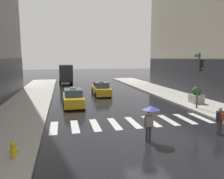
% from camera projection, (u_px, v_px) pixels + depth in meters
% --- Properties ---
extents(ground_plane, '(160.00, 160.00, 0.00)m').
position_uv_depth(ground_plane, '(150.00, 137.00, 12.31)').
color(ground_plane, black).
extents(crosswalk_markings, '(11.30, 2.80, 0.01)m').
position_uv_depth(crosswalk_markings, '(133.00, 122.00, 15.21)').
color(crosswalk_markings, silver).
rests_on(crosswalk_markings, ground).
extents(traffic_light_pole, '(0.44, 0.84, 4.80)m').
position_uv_depth(traffic_light_pole, '(200.00, 73.00, 18.50)').
color(traffic_light_pole, '#47474C').
rests_on(traffic_light_pole, curb_right).
extents(taxi_lead, '(1.95, 4.55, 1.80)m').
position_uv_depth(taxi_lead, '(73.00, 98.00, 20.47)').
color(taxi_lead, gold).
rests_on(taxi_lead, ground).
extents(taxi_second, '(1.94, 4.55, 1.80)m').
position_uv_depth(taxi_second, '(101.00, 89.00, 26.34)').
color(taxi_second, gold).
rests_on(taxi_second, ground).
extents(box_truck, '(2.39, 7.58, 3.35)m').
position_uv_depth(box_truck, '(66.00, 73.00, 38.76)').
color(box_truck, '#2D2D2D').
rests_on(box_truck, ground).
extents(pedestrian_with_umbrella, '(0.96, 0.96, 1.94)m').
position_uv_depth(pedestrian_with_umbrella, '(150.00, 114.00, 11.62)').
color(pedestrian_with_umbrella, '#333338').
rests_on(pedestrian_with_umbrella, ground).
extents(pedestrian_with_backpack, '(0.55, 0.43, 1.65)m').
position_uv_depth(pedestrian_with_backpack, '(220.00, 119.00, 12.66)').
color(pedestrian_with_backpack, '#473D33').
rests_on(pedestrian_with_backpack, ground).
extents(fire_hydrant, '(0.48, 0.24, 0.72)m').
position_uv_depth(fire_hydrant, '(13.00, 150.00, 9.45)').
color(fire_hydrant, gold).
rests_on(fire_hydrant, curb_left).
extents(planter_near_corner, '(1.10, 1.10, 1.60)m').
position_uv_depth(planter_near_corner, '(196.00, 96.00, 21.07)').
color(planter_near_corner, '#A8A399').
rests_on(planter_near_corner, curb_right).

